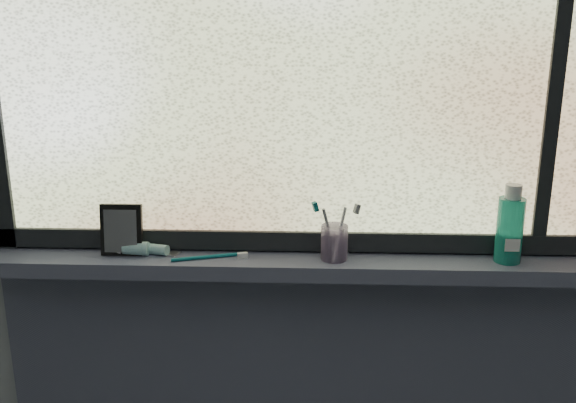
# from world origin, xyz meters

# --- Properties ---
(wall_back) EXTENTS (3.00, 0.01, 2.50)m
(wall_back) POSITION_xyz_m (0.00, 1.30, 1.25)
(wall_back) COLOR #9EA3A8
(wall_back) RESTS_ON ground
(windowsill) EXTENTS (1.62, 0.14, 0.04)m
(windowsill) POSITION_xyz_m (0.00, 1.23, 1.00)
(windowsill) COLOR #4F526A
(windowsill) RESTS_ON wall_back
(window_pane) EXTENTS (1.50, 0.01, 1.00)m
(window_pane) POSITION_xyz_m (0.00, 1.28, 1.53)
(window_pane) COLOR silver
(window_pane) RESTS_ON wall_back
(frame_bottom) EXTENTS (1.60, 0.03, 0.05)m
(frame_bottom) POSITION_xyz_m (0.00, 1.28, 1.05)
(frame_bottom) COLOR black
(frame_bottom) RESTS_ON windowsill
(frame_mullion) EXTENTS (0.03, 0.03, 1.00)m
(frame_mullion) POSITION_xyz_m (0.60, 1.28, 1.53)
(frame_mullion) COLOR black
(frame_mullion) RESTS_ON wall_back
(vanity_mirror) EXTENTS (0.11, 0.05, 0.13)m
(vanity_mirror) POSITION_xyz_m (-0.46, 1.24, 1.09)
(vanity_mirror) COLOR black
(vanity_mirror) RESTS_ON windowsill
(toothpaste_tube) EXTENTS (0.21, 0.07, 0.04)m
(toothpaste_tube) POSITION_xyz_m (-0.40, 1.23, 1.04)
(toothpaste_tube) COLOR white
(toothpaste_tube) RESTS_ON windowsill
(toothbrush_cup) EXTENTS (0.09, 0.09, 0.09)m
(toothbrush_cup) POSITION_xyz_m (0.08, 1.22, 1.06)
(toothbrush_cup) COLOR #AD8EBC
(toothbrush_cup) RESTS_ON windowsill
(toothbrush_lying) EXTENTS (0.21, 0.08, 0.01)m
(toothbrush_lying) POSITION_xyz_m (-0.24, 1.21, 1.03)
(toothbrush_lying) COLOR #0B626A
(toothbrush_lying) RESTS_ON windowsill
(mouthwash_bottle) EXTENTS (0.07, 0.07, 0.16)m
(mouthwash_bottle) POSITION_xyz_m (0.51, 1.23, 1.12)
(mouthwash_bottle) COLOR #21AD95
(mouthwash_bottle) RESTS_ON windowsill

